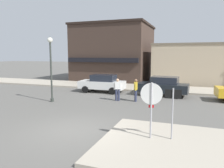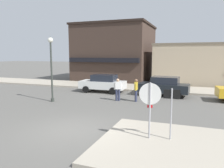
# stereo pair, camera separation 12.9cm
# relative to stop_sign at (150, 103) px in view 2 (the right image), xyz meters

# --- Properties ---
(ground_plane) EXTENTS (160.00, 160.00, 0.00)m
(ground_plane) POSITION_rel_stop_sign_xyz_m (-3.45, 0.12, -1.52)
(ground_plane) COLOR #5B5954
(sidewalk_corner) EXTENTS (6.40, 4.80, 0.15)m
(sidewalk_corner) POSITION_rel_stop_sign_xyz_m (1.44, -0.35, -1.44)
(sidewalk_corner) COLOR #A89E8C
(sidewalk_corner) RESTS_ON ground
(kerb_far) EXTENTS (80.00, 4.00, 0.15)m
(kerb_far) POSITION_rel_stop_sign_xyz_m (-3.45, 12.94, -1.44)
(kerb_far) COLOR #A89E8C
(kerb_far) RESTS_ON ground
(stop_sign) EXTENTS (0.81, 0.13, 2.30)m
(stop_sign) POSITION_rel_stop_sign_xyz_m (0.00, 0.00, 0.00)
(stop_sign) COLOR #9E9EA3
(stop_sign) RESTS_ON ground
(one_way_sign) EXTENTS (0.60, 0.09, 2.10)m
(one_way_sign) POSITION_rel_stop_sign_xyz_m (0.77, 0.15, -0.19)
(one_way_sign) COLOR #9E9EA3
(one_way_sign) RESTS_ON ground
(lamp_post) EXTENTS (0.36, 0.36, 4.54)m
(lamp_post) POSITION_rel_stop_sign_xyz_m (-7.82, 4.78, 1.44)
(lamp_post) COLOR #333833
(lamp_post) RESTS_ON ground
(parked_car_nearest) EXTENTS (4.05, 1.98, 1.56)m
(parked_car_nearest) POSITION_rel_stop_sign_xyz_m (-5.98, 9.67, -0.71)
(parked_car_nearest) COLOR white
(parked_car_nearest) RESTS_ON ground
(parked_car_second) EXTENTS (4.11, 2.09, 1.56)m
(parked_car_second) POSITION_rel_stop_sign_xyz_m (-0.71, 9.71, -0.71)
(parked_car_second) COLOR black
(parked_car_second) RESTS_ON ground
(pedestrian_crossing_near) EXTENTS (0.55, 0.32, 1.61)m
(pedestrian_crossing_near) POSITION_rel_stop_sign_xyz_m (-3.57, 6.68, -0.65)
(pedestrian_crossing_near) COLOR #2D334C
(pedestrian_crossing_near) RESTS_ON ground
(pedestrian_crossing_far) EXTENTS (0.27, 0.56, 1.61)m
(pedestrian_crossing_far) POSITION_rel_stop_sign_xyz_m (-2.27, 6.90, -0.65)
(pedestrian_crossing_far) COLOR #2D334C
(pedestrian_crossing_far) RESTS_ON ground
(building_corner_shop) EXTENTS (9.16, 8.83, 7.06)m
(building_corner_shop) POSITION_rel_stop_sign_xyz_m (-8.16, 19.10, 2.02)
(building_corner_shop) COLOR #3D2D26
(building_corner_shop) RESTS_ON ground
(building_storefront_left_near) EXTENTS (9.03, 5.58, 4.52)m
(building_storefront_left_near) POSITION_rel_stop_sign_xyz_m (1.68, 18.39, 0.75)
(building_storefront_left_near) COLOR tan
(building_storefront_left_near) RESTS_ON ground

